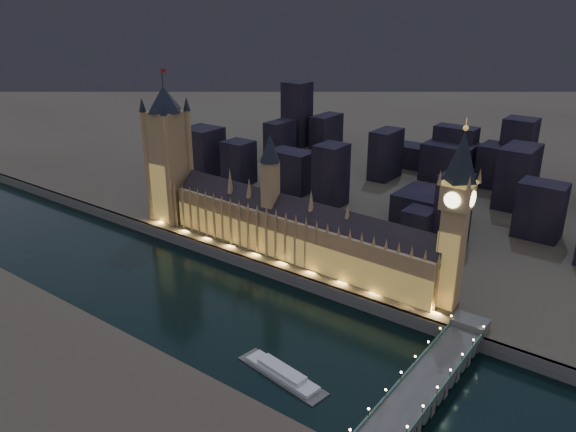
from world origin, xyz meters
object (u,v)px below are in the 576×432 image
Objects in this scene: westminster_bridge at (430,381)px; river_boat at (282,373)px; palace_of_westminster at (294,230)px; elizabeth_tower at (457,206)px; victoria_tower at (168,147)px.

river_boat is at bearing -152.97° from westminster_bridge.
river_boat is (62.94, -95.81, -24.81)m from palace_of_westminster.
westminster_bridge is at bearing 27.03° from river_boat.
westminster_bridge is 2.22× the size of river_boat.
elizabeth_tower is at bearing 0.10° from palace_of_westminster.
westminster_bridge reaches higher than river_boat.
elizabeth_tower is 122.09m from river_boat.
elizabeth_tower reaches higher than river_boat.
elizabeth_tower is at bearing 67.17° from river_boat.
westminster_bridge is (237.59, -65.37, -57.12)m from victoria_tower.
victoria_tower is at bearing 164.62° from westminster_bridge.
river_boat is (177.59, -95.98, -61.55)m from victoria_tower.
palace_of_westminster is 3.97× the size of river_boat.
river_boat is (-60.00, -30.61, -4.44)m from westminster_bridge.
palace_of_westminster is 1.79× the size of westminster_bridge.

